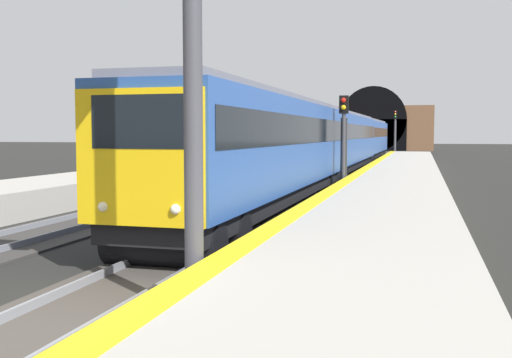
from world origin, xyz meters
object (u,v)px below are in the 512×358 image
(railway_signal_far, at_px, (395,128))
(train_main_approaching, at_px, (340,140))
(train_adjacent_platform, at_px, (281,140))
(railway_signal_mid, at_px, (344,138))

(railway_signal_far, bearing_deg, train_main_approaching, -2.78)
(train_adjacent_platform, distance_m, railway_signal_far, 34.46)
(train_adjacent_platform, height_order, railway_signal_mid, train_adjacent_platform)
(train_adjacent_platform, xyz_separation_m, railway_signal_far, (33.77, -6.78, 1.11))
(train_main_approaching, height_order, train_adjacent_platform, train_adjacent_platform)
(train_adjacent_platform, distance_m, railway_signal_mid, 19.25)
(railway_signal_mid, distance_m, railway_signal_far, 51.79)
(railway_signal_mid, bearing_deg, train_main_approaching, -172.05)
(train_adjacent_platform, xyz_separation_m, railway_signal_mid, (-18.01, -6.78, 0.32))
(train_main_approaching, distance_m, railway_signal_far, 38.49)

